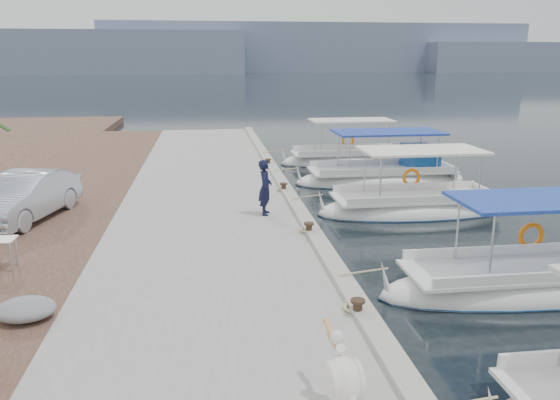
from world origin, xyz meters
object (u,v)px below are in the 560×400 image
(fishing_caique_b, at_px, (540,286))
(fishing_caique_e, at_px, (347,161))
(fishing_caique_c, at_px, (414,209))
(pelican, at_px, (343,377))
(parked_car, at_px, (25,197))
(fishing_caique_d, at_px, (384,178))
(fisherman, at_px, (265,187))

(fishing_caique_b, height_order, fishing_caique_e, same)
(fishing_caique_c, bearing_deg, pelican, -115.57)
(fishing_caique_c, xyz_separation_m, parked_car, (-12.57, -0.88, 1.09))
(fishing_caique_c, bearing_deg, parked_car, -176.01)
(fishing_caique_c, relative_size, fishing_caique_e, 0.99)
(fishing_caique_e, bearing_deg, pelican, -104.70)
(fishing_caique_d, relative_size, parked_car, 1.76)
(fishing_caique_c, distance_m, fishing_caique_e, 9.33)
(fishing_caique_d, bearing_deg, fishing_caique_e, 95.56)
(fishing_caique_b, bearing_deg, parked_car, 155.64)
(fishing_caique_d, xyz_separation_m, parked_car, (-13.04, -5.62, 1.03))
(fishing_caique_d, relative_size, fishing_caique_e, 1.10)
(fishing_caique_e, distance_m, fisherman, 11.96)
(fishing_caique_e, distance_m, pelican, 21.29)
(fishing_caique_b, relative_size, pelican, 5.68)
(fishing_caique_e, bearing_deg, fishing_caique_d, -84.44)
(fishing_caique_b, distance_m, fishing_caique_c, 6.79)
(fishing_caique_d, bearing_deg, fishing_caique_b, -90.07)
(parked_car, bearing_deg, pelican, -40.55)
(parked_car, bearing_deg, fishing_caique_c, 18.68)
(fishing_caique_d, bearing_deg, pelican, -110.07)
(fishing_caique_e, relative_size, pelican, 5.04)
(fishing_caique_b, distance_m, fishing_caique_e, 16.11)
(fishing_caique_b, distance_m, fisherman, 8.09)
(parked_car, bearing_deg, fishing_caique_e, 53.73)
(fishing_caique_c, distance_m, pelican, 12.50)
(fishing_caique_d, height_order, fishing_caique_e, same)
(fishing_caique_b, xyz_separation_m, fishing_caique_c, (-0.45, 6.77, 0.00))
(fishing_caique_e, height_order, fisherman, fishing_caique_e)
(fishing_caique_e, bearing_deg, fishing_caique_c, -90.11)
(fishing_caique_e, bearing_deg, fishing_caique_b, -88.46)
(parked_car, bearing_deg, fisherman, 11.52)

